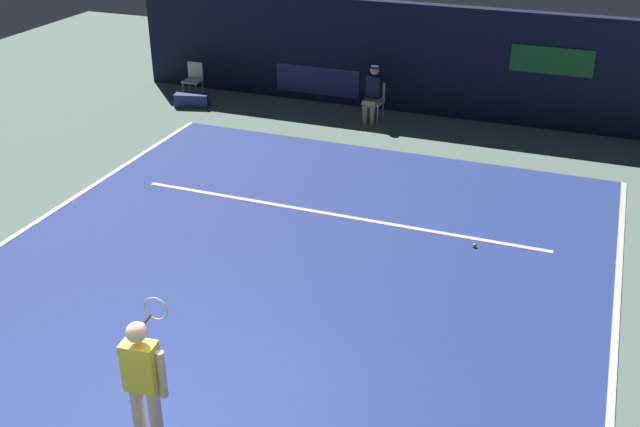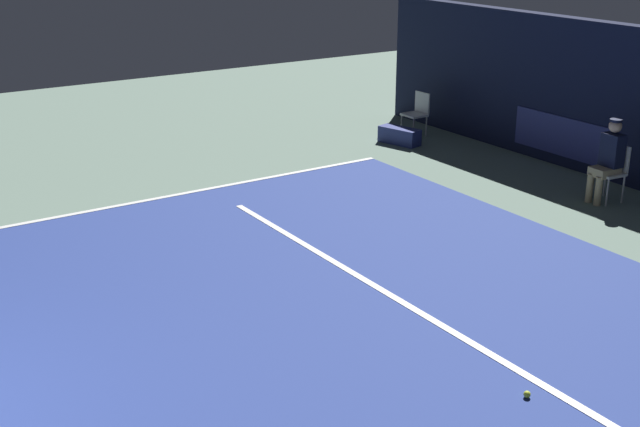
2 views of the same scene
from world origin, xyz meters
name	(u,v)px [view 2 (image 2 of 2)]	position (x,y,z in m)	size (l,w,h in m)	color
ground_plane	(255,332)	(0.00, 4.11, 0.00)	(29.41, 29.41, 0.00)	slate
court_surface	(255,332)	(0.00, 4.11, 0.01)	(9.69, 10.23, 0.01)	navy
line_sideline_right	(105,208)	(-4.79, 4.11, 0.01)	(0.10, 10.23, 0.01)	white
line_service	(387,293)	(0.00, 5.90, 0.01)	(7.56, 0.10, 0.01)	white
line_judge_on_chair	(609,159)	(-0.86, 10.87, 0.69)	(0.47, 0.55, 1.32)	white
courtside_chair_near	(417,111)	(-5.70, 11.01, 0.50)	(0.45, 0.42, 0.88)	white
tennis_ball	(527,394)	(2.55, 5.62, 0.05)	(0.07, 0.07, 0.07)	#CCE033
equipment_bag	(399,136)	(-5.38, 10.32, 0.16)	(0.84, 0.32, 0.32)	navy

